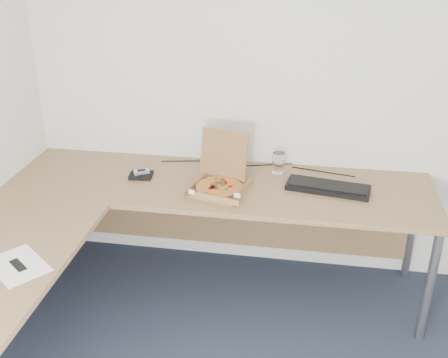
% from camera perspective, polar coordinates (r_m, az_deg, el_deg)
% --- Properties ---
extents(room_shell, '(3.50, 3.50, 2.50)m').
position_cam_1_polar(room_shell, '(1.60, 8.52, -6.99)').
color(room_shell, silver).
rests_on(room_shell, ground).
extents(desk, '(2.50, 2.20, 0.73)m').
position_cam_1_polar(desk, '(2.83, -8.53, -4.30)').
color(desk, '#936E47').
rests_on(desk, ground).
extents(pizza_box, '(0.29, 0.34, 0.30)m').
position_cam_1_polar(pizza_box, '(3.03, -0.51, -0.51)').
color(pizza_box, '#A16F40').
rests_on(pizza_box, desk).
extents(drinking_glass, '(0.07, 0.07, 0.13)m').
position_cam_1_polar(drinking_glass, '(3.24, 5.89, 1.78)').
color(drinking_glass, white).
rests_on(drinking_glass, desk).
extents(keyboard, '(0.49, 0.24, 0.03)m').
position_cam_1_polar(keyboard, '(3.09, 11.18, -0.91)').
color(keyboard, black).
rests_on(keyboard, desk).
extents(mouse, '(0.12, 0.09, 0.04)m').
position_cam_1_polar(mouse, '(3.16, 8.04, 0.09)').
color(mouse, black).
rests_on(mouse, desk).
extents(wallet, '(0.14, 0.12, 0.02)m').
position_cam_1_polar(wallet, '(3.23, -8.98, 0.41)').
color(wallet, black).
rests_on(wallet, desk).
extents(phone, '(0.10, 0.09, 0.02)m').
position_cam_1_polar(phone, '(3.22, -8.92, 0.79)').
color(phone, '#B2B5BA').
rests_on(phone, wallet).
extents(paper_sheet, '(0.35, 0.34, 0.00)m').
position_cam_1_polar(paper_sheet, '(2.57, -21.40, -8.68)').
color(paper_sheet, white).
rests_on(paper_sheet, desk).
extents(cable_bundle, '(0.59, 0.12, 0.01)m').
position_cam_1_polar(cable_bundle, '(3.34, 3.07, 1.46)').
color(cable_bundle, black).
rests_on(cable_bundle, desk).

